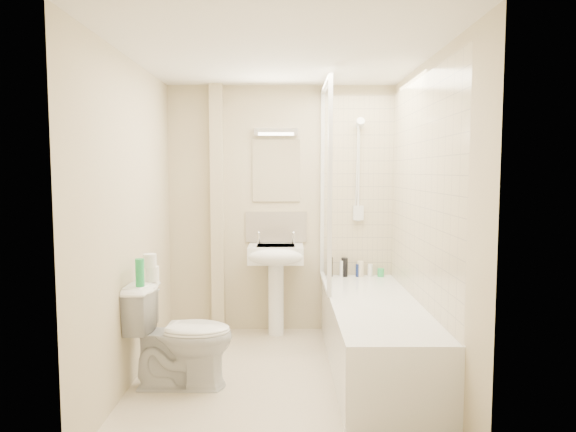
{
  "coord_description": "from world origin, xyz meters",
  "views": [
    {
      "loc": [
        0.05,
        -3.77,
        1.58
      ],
      "look_at": [
        0.06,
        0.2,
        1.23
      ],
      "focal_mm": 32.0,
      "sensor_mm": 36.0,
      "label": 1
    }
  ],
  "objects": [
    {
      "name": "floor",
      "position": [
        0.0,
        0.0,
        0.0
      ],
      "size": [
        2.5,
        2.5,
        0.0
      ],
      "primitive_type": "plane",
      "color": "beige",
      "rests_on": "ground"
    },
    {
      "name": "wall_back",
      "position": [
        0.0,
        1.25,
        1.2
      ],
      "size": [
        2.2,
        0.02,
        2.4
      ],
      "primitive_type": "cube",
      "color": "beige",
      "rests_on": "ground"
    },
    {
      "name": "wall_left",
      "position": [
        -1.1,
        0.0,
        1.2
      ],
      "size": [
        0.02,
        2.5,
        2.4
      ],
      "primitive_type": "cube",
      "color": "beige",
      "rests_on": "ground"
    },
    {
      "name": "wall_right",
      "position": [
        1.1,
        0.0,
        1.2
      ],
      "size": [
        0.02,
        2.5,
        2.4
      ],
      "primitive_type": "cube",
      "color": "beige",
      "rests_on": "ground"
    },
    {
      "name": "ceiling",
      "position": [
        0.0,
        0.0,
        2.4
      ],
      "size": [
        2.2,
        2.5,
        0.02
      ],
      "primitive_type": "cube",
      "color": "white",
      "rests_on": "wall_back"
    },
    {
      "name": "tile_back",
      "position": [
        0.75,
        1.24,
        1.42
      ],
      "size": [
        0.7,
        0.01,
        1.75
      ],
      "primitive_type": "cube",
      "color": "beige",
      "rests_on": "wall_back"
    },
    {
      "name": "tile_right",
      "position": [
        1.09,
        0.2,
        1.42
      ],
      "size": [
        0.01,
        2.1,
        1.75
      ],
      "primitive_type": "cube",
      "color": "beige",
      "rests_on": "wall_right"
    },
    {
      "name": "pipe_boxing",
      "position": [
        -0.62,
        1.19,
        1.2
      ],
      "size": [
        0.12,
        0.12,
        2.4
      ],
      "primitive_type": "cube",
      "color": "beige",
      "rests_on": "ground"
    },
    {
      "name": "splashback",
      "position": [
        -0.05,
        1.24,
        1.03
      ],
      "size": [
        0.6,
        0.02,
        0.3
      ],
      "primitive_type": "cube",
      "color": "beige",
      "rests_on": "wall_back"
    },
    {
      "name": "mirror",
      "position": [
        -0.05,
        1.24,
        1.58
      ],
      "size": [
        0.46,
        0.01,
        0.6
      ],
      "primitive_type": "cube",
      "color": "white",
      "rests_on": "wall_back"
    },
    {
      "name": "strip_light",
      "position": [
        -0.05,
        1.22,
        1.95
      ],
      "size": [
        0.42,
        0.07,
        0.07
      ],
      "primitive_type": "cube",
      "color": "silver",
      "rests_on": "wall_back"
    },
    {
      "name": "bathtub",
      "position": [
        0.75,
        0.2,
        0.29
      ],
      "size": [
        0.7,
        2.1,
        0.55
      ],
      "color": "white",
      "rests_on": "ground"
    },
    {
      "name": "shower_screen",
      "position": [
        0.4,
        0.8,
        1.45
      ],
      "size": [
        0.04,
        0.92,
        1.8
      ],
      "color": "white",
      "rests_on": "bathtub"
    },
    {
      "name": "shower_fixture",
      "position": [
        0.75,
        1.19,
        1.55
      ],
      "size": [
        0.1,
        0.16,
        0.99
      ],
      "color": "white",
      "rests_on": "wall_back"
    },
    {
      "name": "pedestal_sink",
      "position": [
        -0.05,
        1.01,
        0.7
      ],
      "size": [
        0.52,
        0.48,
        1.0
      ],
      "color": "white",
      "rests_on": "ground"
    },
    {
      "name": "bottle_black_a",
      "position": [
        0.47,
        1.16,
        0.64
      ],
      "size": [
        0.05,
        0.05,
        0.19
      ],
      "primitive_type": "cylinder",
      "color": "black",
      "rests_on": "bathtub"
    },
    {
      "name": "bottle_white_a",
      "position": [
        0.59,
        1.16,
        0.63
      ],
      "size": [
        0.05,
        0.05,
        0.16
      ],
      "primitive_type": "cylinder",
      "color": "white",
      "rests_on": "bathtub"
    },
    {
      "name": "bottle_black_b",
      "position": [
        0.62,
        1.16,
        0.64
      ],
      "size": [
        0.06,
        0.06,
        0.19
      ],
      "primitive_type": "cylinder",
      "color": "black",
      "rests_on": "bathtub"
    },
    {
      "name": "bottle_blue",
      "position": [
        0.75,
        1.16,
        0.61
      ],
      "size": [
        0.05,
        0.05,
        0.12
      ],
      "primitive_type": "cylinder",
      "color": "navy",
      "rests_on": "bathtub"
    },
    {
      "name": "bottle_cream",
      "position": [
        0.77,
        1.16,
        0.63
      ],
      "size": [
        0.06,
        0.06,
        0.15
      ],
      "primitive_type": "cylinder",
      "color": "beige",
      "rests_on": "bathtub"
    },
    {
      "name": "bottle_white_b",
      "position": [
        0.87,
        1.16,
        0.61
      ],
      "size": [
        0.05,
        0.05,
        0.12
      ],
      "primitive_type": "cylinder",
      "color": "white",
      "rests_on": "bathtub"
    },
    {
      "name": "bottle_green",
      "position": [
        0.97,
        1.16,
        0.59
      ],
      "size": [
        0.06,
        0.06,
        0.08
      ],
      "primitive_type": "cylinder",
      "color": "#33C660",
      "rests_on": "bathtub"
    },
    {
      "name": "toilet",
      "position": [
        -0.72,
        -0.11,
        0.38
      ],
      "size": [
        0.47,
        0.77,
        0.76
      ],
      "primitive_type": "imported",
      "rotation": [
        0.0,
        0.0,
        1.54
      ],
      "color": "white",
      "rests_on": "ground"
    },
    {
      "name": "toilet_roll_lower",
      "position": [
        -0.95,
        -0.02,
        0.82
      ],
      "size": [
        0.1,
        0.1,
        0.11
      ],
      "primitive_type": "cylinder",
      "color": "white",
      "rests_on": "toilet"
    },
    {
      "name": "toilet_roll_upper",
      "position": [
        -0.96,
        -0.03,
        0.92
      ],
      "size": [
        0.1,
        0.1,
        0.1
      ],
      "primitive_type": "cylinder",
      "color": "white",
      "rests_on": "toilet_roll_lower"
    },
    {
      "name": "green_bottle",
      "position": [
        -0.98,
        -0.2,
        0.86
      ],
      "size": [
        0.06,
        0.06,
        0.2
      ],
      "primitive_type": "cylinder",
      "color": "green",
      "rests_on": "toilet"
    }
  ]
}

